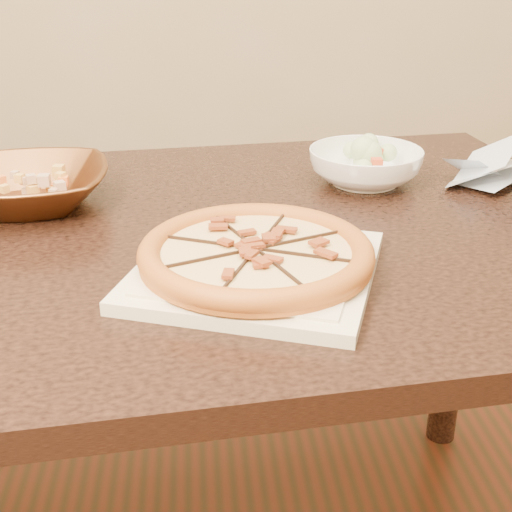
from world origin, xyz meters
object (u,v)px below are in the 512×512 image
object	(u,v)px
pizza	(256,253)
salad_bowl	(365,167)
dining_table	(173,286)
plate	(256,269)
bronze_bowl	(28,188)

from	to	relation	value
pizza	salad_bowl	xyz separation A→B (m)	(0.23, 0.37, -0.00)
pizza	dining_table	bearing A→B (deg)	124.26
plate	dining_table	bearing A→B (deg)	124.26
dining_table	bronze_bowl	xyz separation A→B (m)	(-0.24, 0.13, 0.13)
salad_bowl	pizza	bearing A→B (deg)	-122.36
dining_table	plate	bearing A→B (deg)	-55.74
plate	salad_bowl	bearing A→B (deg)	57.64
dining_table	bronze_bowl	distance (m)	0.30
plate	salad_bowl	world-z (taller)	salad_bowl
dining_table	pizza	distance (m)	0.25
bronze_bowl	salad_bowl	size ratio (longest dim) A/B	1.30
bronze_bowl	salad_bowl	xyz separation A→B (m)	(0.59, 0.07, -0.00)
pizza	salad_bowl	bearing A→B (deg)	57.64
bronze_bowl	salad_bowl	distance (m)	0.59
dining_table	plate	xyz separation A→B (m)	(0.12, -0.18, 0.11)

